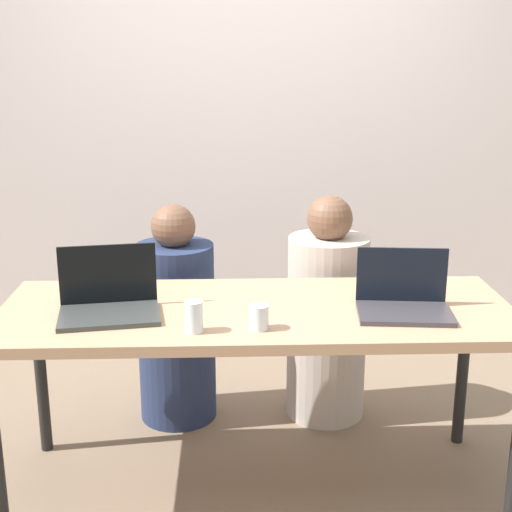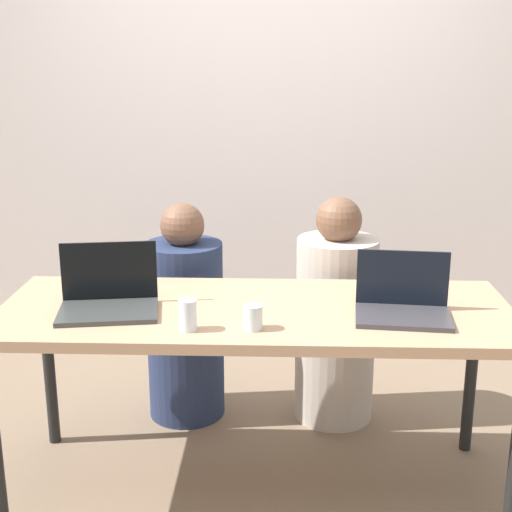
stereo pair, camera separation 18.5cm
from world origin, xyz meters
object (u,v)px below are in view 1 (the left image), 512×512
Objects in this scene: person_on_left at (176,325)px; water_glass_left at (194,319)px; person_on_right at (327,320)px; laptop_front_left at (109,300)px; laptop_front_right at (403,299)px; water_glass_center at (260,319)px.

person_on_left reaches higher than water_glass_left.
water_glass_left is (-0.57, -0.83, 0.33)m from person_on_right.
water_glass_left is (0.32, -0.19, -0.00)m from laptop_front_left.
laptop_front_right is 0.55m from water_glass_center.
water_glass_center is (0.35, -0.82, 0.34)m from person_on_left.
water_glass_center is at bearing -158.67° from laptop_front_right.
person_on_left is 9.40× the size of water_glass_left.
water_glass_center is at bearing 117.60° from person_on_left.
person_on_right is 0.77m from laptop_front_right.
person_on_left is 0.76m from laptop_front_left.
water_glass_left is (-0.76, -0.17, -0.00)m from laptop_front_right.
laptop_front_left is at bearing 149.51° from water_glass_left.
person_on_right is 0.95m from water_glass_center.
water_glass_left is at bearing -175.74° from water_glass_center.
laptop_front_right is 4.09× the size of water_glass_center.
laptop_front_left is (-0.89, -0.65, 0.34)m from person_on_right.
person_on_right is 1.15m from laptop_front_left.
water_glass_center is 0.79× the size of water_glass_left.
laptop_front_left reaches higher than water_glass_center.
laptop_front_right reaches higher than water_glass_left.
laptop_front_left is at bearing -175.50° from laptop_front_right.
person_on_left reaches higher than water_glass_center.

